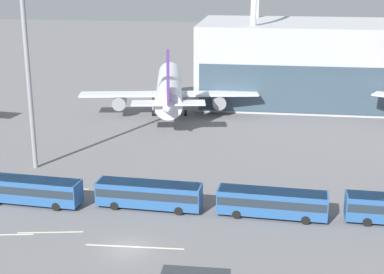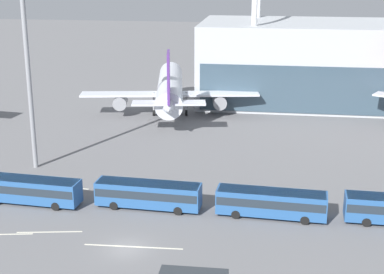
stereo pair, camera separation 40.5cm
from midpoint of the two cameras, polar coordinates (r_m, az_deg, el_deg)
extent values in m
plane|color=slate|center=(60.39, -6.15, -10.72)|extent=(440.00, 440.00, 0.00)
torus|color=white|center=(119.66, 6.38, 12.95)|extent=(1.10, 18.49, 18.49)
cylinder|color=silver|center=(109.80, -2.04, 4.81)|extent=(9.47, 29.98, 4.61)
sphere|color=silver|center=(124.32, -1.97, 6.24)|extent=(4.52, 4.52, 4.52)
cone|color=silver|center=(95.36, -2.14, 2.95)|extent=(5.40, 7.14, 4.38)
cube|color=silver|center=(108.21, -2.05, 4.20)|extent=(32.84, 9.10, 0.35)
cylinder|color=gray|center=(109.05, -6.86, 3.38)|extent=(3.06, 3.94, 2.50)
cylinder|color=gray|center=(108.81, 2.79, 3.45)|extent=(3.06, 3.94, 2.50)
cube|color=#5B338C|center=(95.04, -2.17, 5.83)|extent=(1.34, 5.66, 8.11)
cube|color=silver|center=(95.96, -2.14, 3.32)|extent=(12.36, 5.15, 0.28)
cylinder|color=gray|center=(120.02, -1.98, 4.68)|extent=(0.36, 0.36, 3.90)
cylinder|color=black|center=(120.44, -1.97, 3.77)|extent=(0.63, 1.16, 1.10)
cylinder|color=gray|center=(108.65, -3.62, 3.36)|extent=(0.36, 0.36, 3.90)
cylinder|color=black|center=(109.12, -3.61, 2.36)|extent=(0.63, 1.16, 1.10)
cylinder|color=gray|center=(108.57, -0.45, 3.38)|extent=(0.36, 0.36, 3.90)
cylinder|color=black|center=(109.05, -0.45, 2.38)|extent=(0.63, 1.16, 1.10)
cylinder|color=gray|center=(123.92, 16.65, 4.33)|extent=(4.02, 4.49, 2.62)
cube|color=#285693|center=(72.27, -15.30, -4.94)|extent=(12.44, 3.65, 2.74)
cube|color=#232D38|center=(72.17, -15.32, -4.74)|extent=(12.20, 3.66, 0.96)
cube|color=silver|center=(71.81, -15.38, -3.97)|extent=(12.07, 3.54, 0.12)
cylinder|color=black|center=(72.17, -12.07, -5.80)|extent=(1.02, 0.37, 1.00)
cylinder|color=black|center=(70.06, -12.92, -6.57)|extent=(1.02, 0.37, 1.00)
cylinder|color=black|center=(75.52, -17.36, -5.18)|extent=(1.02, 0.37, 1.00)
cube|color=#285693|center=(68.65, -4.09, -5.54)|extent=(12.39, 3.36, 2.74)
cube|color=#232D38|center=(68.54, -4.10, -5.33)|extent=(12.15, 3.37, 0.96)
cube|color=silver|center=(68.16, -4.12, -4.52)|extent=(12.02, 3.26, 0.12)
cylinder|color=black|center=(69.44, -0.75, -6.34)|extent=(1.01, 0.35, 1.00)
cylinder|color=black|center=(67.16, -1.20, -7.18)|extent=(1.01, 0.35, 1.00)
cylinder|color=black|center=(71.28, -6.78, -5.83)|extent=(1.01, 0.35, 1.00)
cylinder|color=black|center=(69.06, -7.42, -6.62)|extent=(1.01, 0.35, 1.00)
cube|color=#285693|center=(66.80, 7.86, -6.32)|extent=(12.42, 3.48, 2.74)
cube|color=#232D38|center=(66.69, 7.87, -6.10)|extent=(12.17, 3.49, 0.96)
cube|color=silver|center=(66.30, 7.91, -5.28)|extent=(12.04, 3.37, 0.12)
cylinder|color=black|center=(68.38, 11.10, -7.06)|extent=(1.02, 0.36, 1.00)
cylinder|color=black|center=(66.05, 11.06, -7.94)|extent=(1.02, 0.36, 1.00)
cylinder|color=black|center=(68.76, 4.72, -6.64)|extent=(1.02, 0.36, 1.00)
cylinder|color=black|center=(66.44, 4.44, -7.50)|extent=(1.02, 0.36, 1.00)
cylinder|color=black|center=(69.51, 16.51, -7.06)|extent=(1.01, 0.33, 1.00)
cylinder|color=black|center=(67.19, 16.73, -7.93)|extent=(1.01, 0.33, 1.00)
cylinder|color=gray|center=(81.25, -15.57, 7.54)|extent=(0.64, 0.64, 31.08)
cube|color=silver|center=(60.69, -5.51, -10.55)|extent=(10.12, 0.68, 0.01)
cube|color=silver|center=(76.95, -12.18, -4.75)|extent=(6.79, 0.84, 0.01)
cube|color=silver|center=(65.15, -13.48, -8.95)|extent=(6.90, 1.48, 0.01)
camera|label=1|loc=(0.20, -89.86, 0.04)|focal=55.00mm
camera|label=2|loc=(0.20, 90.14, -0.04)|focal=55.00mm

